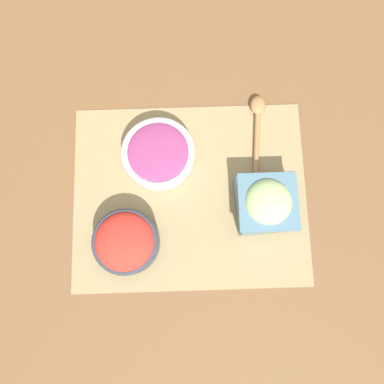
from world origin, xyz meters
The scene contains 6 objects.
ground_plane centered at (0.00, 0.00, 0.00)m, with size 3.00×3.00×0.00m, color brown.
placemat centered at (0.00, 0.00, 0.00)m, with size 0.54×0.44×0.00m.
tomato_bowl centered at (-0.14, -0.11, 0.04)m, with size 0.14×0.14×0.08m.
cucumber_bowl centered at (0.17, -0.03, 0.04)m, with size 0.13×0.13×0.08m.
onion_bowl centered at (-0.07, 0.09, 0.03)m, with size 0.17×0.17×0.05m.
wooden_spoon centered at (0.17, 0.17, 0.01)m, with size 0.04×0.22×0.02m.
Camera 1 is at (-0.00, -0.16, 0.86)m, focal length 35.00 mm.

